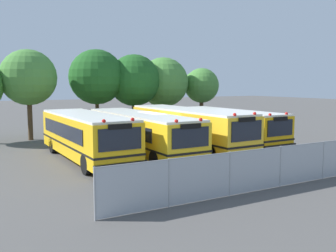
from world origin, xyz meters
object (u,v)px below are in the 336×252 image
at_px(tree_2, 97,78).
at_px(tree_4, 164,81).
at_px(school_bus_1, 140,132).
at_px(tree_1, 29,78).
at_px(school_bus_2, 188,127).
at_px(school_bus_0, 86,135).
at_px(tree_5, 200,85).
at_px(tree_3, 134,80).
at_px(school_bus_3, 228,126).

relative_size(tree_2, tree_4, 1.07).
height_order(school_bus_1, tree_1, tree_1).
relative_size(school_bus_2, tree_2, 1.60).
distance_m(school_bus_0, school_bus_2, 6.65).
xyz_separation_m(school_bus_1, tree_5, (10.37, 8.91, 2.71)).
height_order(school_bus_0, tree_1, tree_1).
relative_size(school_bus_2, tree_3, 1.68).
bearing_deg(tree_1, school_bus_1, -62.43).
bearing_deg(tree_3, tree_5, 1.29).
bearing_deg(school_bus_2, tree_2, -74.44).
xyz_separation_m(school_bus_1, tree_4, (6.69, 9.26, 3.11)).
distance_m(tree_1, tree_3, 8.36).
height_order(school_bus_3, tree_4, tree_4).
bearing_deg(tree_5, school_bus_0, -146.80).
distance_m(school_bus_3, tree_5, 9.96).
distance_m(school_bus_3, tree_4, 9.73).
xyz_separation_m(tree_1, tree_2, (5.29, 0.04, 0.05)).
bearing_deg(school_bus_1, tree_5, -140.12).
relative_size(tree_3, tree_5, 1.18).
distance_m(school_bus_0, tree_4, 14.01).
bearing_deg(school_bus_0, tree_5, -148.27).
relative_size(school_bus_2, tree_4, 1.71).
distance_m(school_bus_2, tree_4, 10.43).
xyz_separation_m(school_bus_3, tree_4, (-0.05, 9.21, 3.14)).
distance_m(tree_2, tree_3, 3.10).
bearing_deg(tree_2, tree_5, -1.99).
bearing_deg(tree_4, school_bus_1, -125.86).
xyz_separation_m(school_bus_1, tree_2, (0.48, 9.26, 3.36)).
height_order(school_bus_1, tree_3, tree_3).
bearing_deg(tree_3, tree_4, 8.96).
bearing_deg(school_bus_0, tree_1, -82.31).
bearing_deg(tree_5, tree_4, 174.64).
relative_size(tree_1, tree_2, 0.97).
distance_m(tree_1, tree_4, 11.51).
height_order(school_bus_3, tree_1, tree_1).
bearing_deg(school_bus_1, tree_3, -112.75).
xyz_separation_m(tree_1, tree_3, (8.34, -0.46, -0.15)).
height_order(school_bus_3, tree_5, tree_5).
distance_m(school_bus_0, tree_5, 16.57).
bearing_deg(tree_4, school_bus_3, -89.66).
bearing_deg(school_bus_3, tree_4, -90.77).
xyz_separation_m(tree_1, tree_4, (11.50, 0.04, -0.20)).
distance_m(school_bus_0, school_bus_3, 10.07).
bearing_deg(tree_3, tree_1, 176.87).
relative_size(tree_1, tree_4, 1.03).
bearing_deg(tree_4, tree_2, -179.99).
distance_m(school_bus_3, tree_3, 9.82).
relative_size(school_bus_1, school_bus_3, 1.18).
xyz_separation_m(school_bus_3, tree_2, (-6.27, 9.21, 3.39)).
relative_size(tree_4, tree_5, 1.16).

